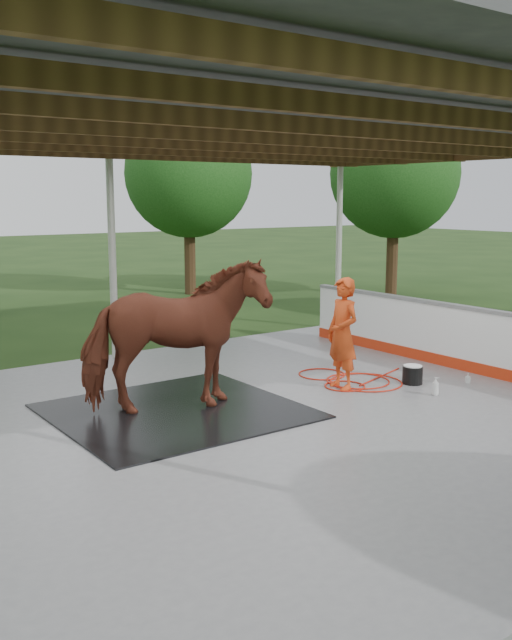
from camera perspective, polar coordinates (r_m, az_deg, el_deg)
ground at (r=9.98m, az=0.44°, el=-8.20°), size 100.00×100.00×0.00m
concrete_slab at (r=9.97m, az=0.44°, el=-8.06°), size 12.00×10.00×0.05m
pavilion_structure at (r=9.53m, az=0.48°, el=15.13°), size 12.60×10.60×4.05m
dasher_board at (r=13.00m, az=17.00°, el=-1.66°), size 0.16×8.00×1.15m
tree_belt at (r=10.41m, az=-1.18°, el=13.69°), size 28.00×28.00×5.80m
rubber_mat at (r=10.34m, az=-6.40°, el=-7.24°), size 3.32×3.12×0.02m
horse at (r=10.07m, az=-6.52°, el=-1.28°), size 2.78×1.82×2.16m
handler at (r=11.38m, az=6.95°, el=-1.09°), size 0.50×0.69×1.79m
wash_bucket at (r=12.02m, az=12.41°, el=-4.26°), size 0.33×0.33×0.31m
soap_bottle_a at (r=11.40m, az=14.16°, el=-5.17°), size 0.16×0.16×0.29m
soap_bottle_b at (r=12.30m, az=16.59°, el=-4.48°), size 0.11×0.11×0.17m
hose_coil at (r=12.02m, az=7.77°, el=-4.83°), size 1.94×1.85×0.02m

